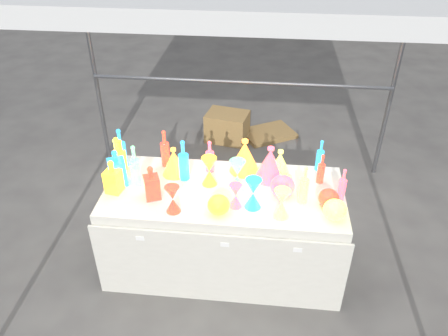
# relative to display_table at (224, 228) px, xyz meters

# --- Properties ---
(ground) EXTENTS (80.00, 80.00, 0.00)m
(ground) POSITION_rel_display_table_xyz_m (-0.00, 0.01, -0.37)
(ground) COLOR slate
(ground) RESTS_ON ground
(display_table) EXTENTS (1.84, 0.83, 0.75)m
(display_table) POSITION_rel_display_table_xyz_m (0.00, 0.00, 0.00)
(display_table) COLOR silver
(display_table) RESTS_ON ground
(cardboard_box_closed) EXTENTS (0.55, 0.44, 0.35)m
(cardboard_box_closed) POSITION_rel_display_table_xyz_m (-0.18, 2.05, -0.20)
(cardboard_box_closed) COLOR #A27D49
(cardboard_box_closed) RESTS_ON ground
(cardboard_box_flat) EXTENTS (0.75, 0.68, 0.05)m
(cardboard_box_flat) POSITION_rel_display_table_xyz_m (0.33, 2.20, -0.35)
(cardboard_box_flat) COLOR #A27D49
(cardboard_box_flat) RESTS_ON ground
(bottle_0) EXTENTS (0.07, 0.07, 0.27)m
(bottle_0) POSITION_rel_display_table_xyz_m (-0.84, 0.21, 0.51)
(bottle_0) COLOR red
(bottle_0) RESTS_ON display_table
(bottle_1) EXTENTS (0.10, 0.10, 0.34)m
(bottle_1) POSITION_rel_display_table_xyz_m (-0.85, 0.25, 0.55)
(bottle_1) COLOR #167D21
(bottle_1) RESTS_ON display_table
(bottle_2) EXTENTS (0.09, 0.09, 0.32)m
(bottle_2) POSITION_rel_display_table_xyz_m (-0.51, 0.30, 0.54)
(bottle_2) COLOR orange
(bottle_2) RESTS_ON display_table
(bottle_3) EXTENTS (0.09, 0.09, 0.27)m
(bottle_3) POSITION_rel_display_table_xyz_m (-0.14, 0.26, 0.51)
(bottle_3) COLOR #2224C7
(bottle_3) RESTS_ON display_table
(bottle_4) EXTENTS (0.10, 0.10, 0.32)m
(bottle_4) POSITION_rel_display_table_xyz_m (-0.85, 0.15, 0.53)
(bottle_4) COLOR #166F8E
(bottle_4) RESTS_ON display_table
(bottle_5) EXTENTS (0.09, 0.09, 0.35)m
(bottle_5) POSITION_rel_display_table_xyz_m (-0.67, 0.01, 0.55)
(bottle_5) COLOR #B32383
(bottle_5) RESTS_ON display_table
(bottle_6) EXTENTS (0.09, 0.09, 0.33)m
(bottle_6) POSITION_rel_display_table_xyz_m (-0.84, 0.14, 0.54)
(bottle_6) COLOR red
(bottle_6) RESTS_ON display_table
(bottle_7) EXTENTS (0.10, 0.10, 0.34)m
(bottle_7) POSITION_rel_display_table_xyz_m (-0.32, 0.13, 0.55)
(bottle_7) COLOR #167D21
(bottle_7) RESTS_ON display_table
(decanter_0) EXTENTS (0.13, 0.13, 0.27)m
(decanter_0) POSITION_rel_display_table_xyz_m (-0.81, -0.09, 0.51)
(decanter_0) COLOR red
(decanter_0) RESTS_ON display_table
(decanter_1) EXTENTS (0.14, 0.14, 0.27)m
(decanter_1) POSITION_rel_display_table_xyz_m (-0.51, -0.13, 0.51)
(decanter_1) COLOR orange
(decanter_1) RESTS_ON display_table
(decanter_2) EXTENTS (0.17, 0.17, 0.30)m
(decanter_2) POSITION_rel_display_table_xyz_m (-0.81, 0.01, 0.52)
(decanter_2) COLOR #167D21
(decanter_2) RESTS_ON display_table
(hourglass_0) EXTENTS (0.13, 0.13, 0.21)m
(hourglass_0) POSITION_rel_display_table_xyz_m (-0.33, -0.27, 0.48)
(hourglass_0) COLOR orange
(hourglass_0) RESTS_ON display_table
(hourglass_1) EXTENTS (0.10, 0.10, 0.19)m
(hourglass_1) POSITION_rel_display_table_xyz_m (0.10, -0.17, 0.47)
(hourglass_1) COLOR #2224C7
(hourglass_1) RESTS_ON display_table
(hourglass_2) EXTENTS (0.14, 0.14, 0.22)m
(hourglass_2) POSITION_rel_display_table_xyz_m (0.42, -0.25, 0.49)
(hourglass_2) COLOR #166F8E
(hourglass_2) RESTS_ON display_table
(hourglass_3) EXTENTS (0.16, 0.16, 0.25)m
(hourglass_3) POSITION_rel_display_table_xyz_m (0.10, 0.04, 0.50)
(hourglass_3) COLOR #B32383
(hourglass_3) RESTS_ON display_table
(hourglass_4) EXTENTS (0.15, 0.15, 0.23)m
(hourglass_4) POSITION_rel_display_table_xyz_m (-0.12, 0.08, 0.49)
(hourglass_4) COLOR red
(hourglass_4) RESTS_ON display_table
(hourglass_5) EXTENTS (0.12, 0.12, 0.24)m
(hourglass_5) POSITION_rel_display_table_xyz_m (0.22, -0.17, 0.49)
(hourglass_5) COLOR #167D21
(hourglass_5) RESTS_ON display_table
(globe_0) EXTENTS (0.20, 0.20, 0.13)m
(globe_0) POSITION_rel_display_table_xyz_m (-0.01, -0.26, 0.44)
(globe_0) COLOR red
(globe_0) RESTS_ON display_table
(globe_1) EXTENTS (0.20, 0.20, 0.13)m
(globe_1) POSITION_rel_display_table_xyz_m (0.79, -0.23, 0.44)
(globe_1) COLOR #166F8E
(globe_1) RESTS_ON display_table
(globe_2) EXTENTS (0.16, 0.16, 0.12)m
(globe_2) POSITION_rel_display_table_xyz_m (0.76, -0.10, 0.44)
(globe_2) COLOR orange
(globe_2) RESTS_ON display_table
(globe_3) EXTENTS (0.24, 0.24, 0.15)m
(globe_3) POSITION_rel_display_table_xyz_m (0.43, -0.01, 0.45)
(globe_3) COLOR #2224C7
(globe_3) RESTS_ON display_table
(lampshade_0) EXTENTS (0.24, 0.24, 0.23)m
(lampshade_0) POSITION_rel_display_table_xyz_m (-0.41, 0.18, 0.49)
(lampshade_0) COLOR #E1F032
(lampshade_0) RESTS_ON display_table
(lampshade_1) EXTENTS (0.26, 0.26, 0.28)m
(lampshade_1) POSITION_rel_display_table_xyz_m (0.13, 0.29, 0.52)
(lampshade_1) COLOR #E1F032
(lampshade_1) RESTS_ON display_table
(lampshade_2) EXTENTS (0.29, 0.29, 0.28)m
(lampshade_2) POSITION_rel_display_table_xyz_m (0.33, 0.20, 0.51)
(lampshade_2) COLOR #2224C7
(lampshade_2) RESTS_ON display_table
(lampshade_3) EXTENTS (0.24, 0.24, 0.23)m
(lampshade_3) POSITION_rel_display_table_xyz_m (0.41, 0.24, 0.49)
(lampshade_3) COLOR #166F8E
(lampshade_3) RESTS_ON display_table
(bottle_8) EXTENTS (0.08, 0.08, 0.27)m
(bottle_8) POSITION_rel_display_table_xyz_m (0.73, 0.37, 0.51)
(bottle_8) COLOR #167D21
(bottle_8) RESTS_ON display_table
(bottle_9) EXTENTS (0.06, 0.06, 0.25)m
(bottle_9) POSITION_rel_display_table_xyz_m (0.72, 0.19, 0.50)
(bottle_9) COLOR orange
(bottle_9) RESTS_ON display_table
(bottle_10) EXTENTS (0.06, 0.06, 0.26)m
(bottle_10) POSITION_rel_display_table_xyz_m (0.86, -0.00, 0.50)
(bottle_10) COLOR #2224C7
(bottle_10) RESTS_ON display_table
(bottle_11) EXTENTS (0.08, 0.08, 0.30)m
(bottle_11) POSITION_rel_display_table_xyz_m (0.58, -0.07, 0.53)
(bottle_11) COLOR #166F8E
(bottle_11) RESTS_ON display_table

